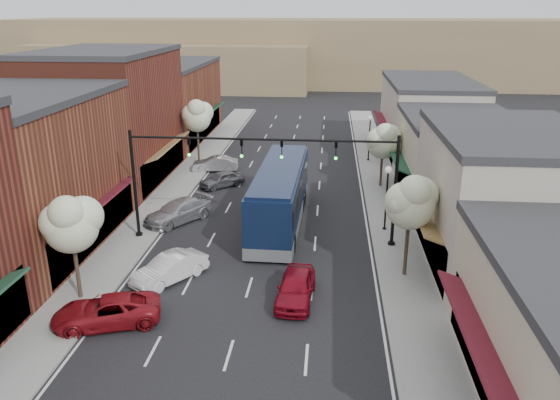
% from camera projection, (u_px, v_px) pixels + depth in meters
% --- Properties ---
extents(ground, '(160.00, 160.00, 0.00)m').
position_uv_depth(ground, '(243.00, 307.00, 26.89)').
color(ground, black).
rests_on(ground, ground).
extents(sidewalk_left, '(2.80, 73.00, 0.15)m').
position_uv_depth(sidewalk_left, '(177.00, 186.00, 44.97)').
color(sidewalk_left, gray).
rests_on(sidewalk_left, ground).
extents(sidewalk_right, '(2.80, 73.00, 0.15)m').
position_uv_depth(sidewalk_right, '(383.00, 192.00, 43.53)').
color(sidewalk_right, gray).
rests_on(sidewalk_right, ground).
extents(curb_left, '(0.25, 73.00, 0.17)m').
position_uv_depth(curb_left, '(194.00, 187.00, 44.85)').
color(curb_left, gray).
rests_on(curb_left, ground).
extents(curb_right, '(0.25, 73.00, 0.17)m').
position_uv_depth(curb_right, '(365.00, 191.00, 43.65)').
color(curb_right, gray).
rests_on(curb_right, ground).
extents(bldg_left_midnear, '(10.14, 14.10, 9.40)m').
position_uv_depth(bldg_left_midnear, '(19.00, 174.00, 32.21)').
color(bldg_left_midnear, brown).
rests_on(bldg_left_midnear, ground).
extents(bldg_left_midfar, '(10.14, 14.10, 10.90)m').
position_uv_depth(bldg_left_midfar, '(109.00, 117.00, 45.12)').
color(bldg_left_midfar, maroon).
rests_on(bldg_left_midfar, ground).
extents(bldg_left_far, '(10.14, 18.10, 8.40)m').
position_uv_depth(bldg_left_far, '(166.00, 102.00, 60.57)').
color(bldg_left_far, brown).
rests_on(bldg_left_far, ground).
extents(bldg_right_midnear, '(9.14, 12.10, 7.90)m').
position_uv_depth(bldg_right_midnear, '(504.00, 200.00, 30.06)').
color(bldg_right_midnear, '#B2A599').
rests_on(bldg_right_midnear, ground).
extents(bldg_right_midfar, '(9.14, 12.10, 6.40)m').
position_uv_depth(bldg_right_midfar, '(456.00, 158.00, 41.59)').
color(bldg_right_midfar, '#B5A790').
rests_on(bldg_right_midfar, ground).
extents(bldg_right_far, '(9.14, 16.10, 7.40)m').
position_uv_depth(bldg_right_far, '(427.00, 117.00, 54.58)').
color(bldg_right_far, '#B2A599').
rests_on(bldg_right_far, ground).
extents(hill_far, '(120.00, 30.00, 12.00)m').
position_uv_depth(hill_far, '(312.00, 51.00, 109.49)').
color(hill_far, '#7A6647').
rests_on(hill_far, ground).
extents(hill_near, '(50.00, 20.00, 8.00)m').
position_uv_depth(hill_near, '(174.00, 65.00, 101.01)').
color(hill_near, '#7A6647').
rests_on(hill_near, ground).
extents(signal_mast_right, '(8.22, 0.46, 7.00)m').
position_uv_depth(signal_mast_right, '(356.00, 174.00, 32.40)').
color(signal_mast_right, black).
rests_on(signal_mast_right, ground).
extents(signal_mast_left, '(8.22, 0.46, 7.00)m').
position_uv_depth(signal_mast_left, '(171.00, 169.00, 33.36)').
color(signal_mast_left, black).
rests_on(signal_mast_left, ground).
extents(tree_right_near, '(2.85, 2.65, 5.95)m').
position_uv_depth(tree_right_near, '(411.00, 201.00, 28.41)').
color(tree_right_near, '#47382B').
rests_on(tree_right_near, ground).
extents(tree_right_far, '(2.85, 2.65, 5.43)m').
position_uv_depth(tree_right_far, '(384.00, 140.00, 43.60)').
color(tree_right_far, '#47382B').
rests_on(tree_right_far, ground).
extents(tree_left_near, '(2.85, 2.65, 5.69)m').
position_uv_depth(tree_left_near, '(71.00, 222.00, 26.15)').
color(tree_left_near, '#47382B').
rests_on(tree_left_near, ground).
extents(tree_left_far, '(2.85, 2.65, 6.13)m').
position_uv_depth(tree_left_far, '(197.00, 115.00, 50.46)').
color(tree_left_far, '#47382B').
rests_on(tree_left_far, ground).
extents(lamp_post_near, '(0.44, 0.44, 4.44)m').
position_uv_depth(lamp_post_near, '(387.00, 188.00, 35.10)').
color(lamp_post_near, black).
rests_on(lamp_post_near, ground).
extents(lamp_post_far, '(0.44, 0.44, 4.44)m').
position_uv_depth(lamp_post_far, '(370.00, 131.00, 51.54)').
color(lamp_post_far, black).
rests_on(lamp_post_far, ground).
extents(coach_bus, '(3.17, 13.16, 4.00)m').
position_uv_depth(coach_bus, '(280.00, 195.00, 36.68)').
color(coach_bus, '#0D1834').
rests_on(coach_bus, ground).
extents(red_hatchback, '(2.04, 4.45, 1.48)m').
position_uv_depth(red_hatchback, '(296.00, 287.00, 27.25)').
color(red_hatchback, maroon).
rests_on(red_hatchback, ground).
extents(parked_car_a, '(5.38, 3.69, 1.37)m').
position_uv_depth(parked_car_a, '(107.00, 311.00, 25.20)').
color(parked_car_a, maroon).
rests_on(parked_car_a, ground).
extents(parked_car_b, '(3.78, 4.39, 1.43)m').
position_uv_depth(parked_car_b, '(170.00, 269.00, 29.27)').
color(parked_car_b, silver).
rests_on(parked_car_b, ground).
extents(parked_car_c, '(4.70, 5.39, 1.49)m').
position_uv_depth(parked_car_c, '(178.00, 211.00, 37.45)').
color(parked_car_c, '#A4A5AA').
rests_on(parked_car_c, ground).
extents(parked_car_d, '(3.86, 3.72, 1.30)m').
position_uv_depth(parked_car_d, '(222.00, 179.00, 44.85)').
color(parked_car_d, '#56575D').
rests_on(parked_car_d, ground).
extents(parked_car_e, '(4.28, 2.00, 1.36)m').
position_uv_depth(parked_car_e, '(215.00, 164.00, 49.20)').
color(parked_car_e, '#A8A7AC').
rests_on(parked_car_e, ground).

